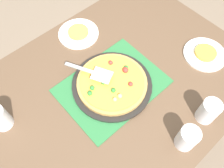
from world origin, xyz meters
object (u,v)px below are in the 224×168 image
object	(u,v)px
served_slice_left	(206,53)
pizza_server	(92,72)
cup_corner	(208,111)
pizza_pan	(112,85)
plate_far_right	(79,34)
plate_near_left	(205,54)
pizza	(112,83)
served_slice_right	(78,32)
cup_near	(187,138)

from	to	relation	value
served_slice_left	pizza_server	distance (m)	0.59
served_slice_left	cup_corner	size ratio (longest dim) A/B	0.92
pizza_pan	plate_far_right	xyz separation A→B (m)	(0.08, 0.37, -0.01)
plate_near_left	pizza_server	xyz separation A→B (m)	(-0.53, 0.27, 0.06)
plate_far_right	pizza_pan	bearing A→B (deg)	-102.75
pizza	cup_corner	bearing A→B (deg)	-62.84
served_slice_right	pizza_server	xyz separation A→B (m)	(-0.13, -0.28, 0.05)
pizza_pan	plate_far_right	bearing A→B (deg)	77.25
cup_corner	pizza_server	size ratio (longest dim) A/B	0.54
plate_near_left	served_slice_left	xyz separation A→B (m)	(0.00, 0.00, 0.01)
plate_near_left	plate_far_right	size ratio (longest dim) A/B	1.00
pizza_pan	pizza	xyz separation A→B (m)	(0.00, -0.00, 0.02)
plate_far_right	cup_near	xyz separation A→B (m)	(-0.04, -0.77, 0.06)
plate_near_left	plate_far_right	xyz separation A→B (m)	(-0.40, 0.55, 0.00)
pizza	served_slice_left	bearing A→B (deg)	-20.51
cup_near	cup_corner	size ratio (longest dim) A/B	1.00
served_slice_left	pizza	bearing A→B (deg)	159.49
plate_far_right	served_slice_right	distance (m)	0.01
cup_corner	served_slice_left	bearing A→B (deg)	36.37
served_slice_left	served_slice_right	bearing A→B (deg)	126.04
plate_far_right	cup_corner	xyz separation A→B (m)	(0.12, -0.76, 0.06)
pizza	cup_near	size ratio (longest dim) A/B	2.75
pizza	pizza_server	world-z (taller)	pizza_server
pizza	served_slice_left	world-z (taller)	pizza
pizza_pan	plate_far_right	distance (m)	0.38
plate_near_left	served_slice_right	bearing A→B (deg)	126.04
served_slice_right	served_slice_left	bearing A→B (deg)	-53.96
pizza_pan	pizza_server	world-z (taller)	pizza_server
cup_corner	pizza_pan	bearing A→B (deg)	117.15
plate_near_left	cup_corner	xyz separation A→B (m)	(-0.28, -0.21, 0.06)
plate_near_left	cup_near	distance (m)	0.50
pizza_pan	cup_near	distance (m)	0.41
plate_far_right	served_slice_left	size ratio (longest dim) A/B	2.00
served_slice_left	cup_corner	bearing A→B (deg)	-143.63
pizza_pan	plate_far_right	size ratio (longest dim) A/B	1.73
plate_near_left	cup_near	bearing A→B (deg)	-153.22
plate_far_right	served_slice_left	distance (m)	0.68
pizza_server	plate_near_left	bearing A→B (deg)	-26.92
pizza	pizza_server	bearing A→B (deg)	117.26
pizza_pan	served_slice_right	distance (m)	0.38
plate_far_right	served_slice_right	world-z (taller)	served_slice_right
served_slice_left	cup_near	world-z (taller)	cup_near
pizza	cup_near	distance (m)	0.41
cup_near	plate_far_right	bearing A→B (deg)	86.83
pizza_pan	pizza	world-z (taller)	pizza
pizza_pan	served_slice_left	distance (m)	0.52
pizza	pizza_server	distance (m)	0.10
served_slice_left	served_slice_right	xyz separation A→B (m)	(-0.40, 0.55, 0.00)
plate_near_left	plate_far_right	distance (m)	0.68
cup_corner	pizza_server	distance (m)	0.54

